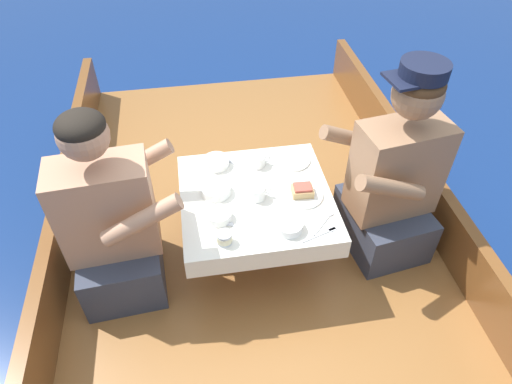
{
  "coord_description": "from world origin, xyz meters",
  "views": [
    {
      "loc": [
        -0.25,
        -1.43,
        2.19
      ],
      "look_at": [
        0.0,
        0.09,
        0.75
      ],
      "focal_mm": 32.0,
      "sensor_mm": 36.0,
      "label": 1
    }
  ],
  "objects_px": {
    "person_port": "(113,225)",
    "tin_can": "(224,238)",
    "person_starboard": "(393,181)",
    "sandwich": "(302,190)",
    "coffee_cup_starboard": "(257,160)",
    "coffee_cup_port": "(258,192)"
  },
  "relations": [
    {
      "from": "person_starboard",
      "to": "sandwich",
      "type": "height_order",
      "value": "person_starboard"
    },
    {
      "from": "person_starboard",
      "to": "tin_can",
      "type": "distance_m",
      "value": 0.86
    },
    {
      "from": "sandwich",
      "to": "person_port",
      "type": "bearing_deg",
      "value": -177.53
    },
    {
      "from": "person_port",
      "to": "sandwich",
      "type": "relative_size",
      "value": 9.55
    },
    {
      "from": "person_port",
      "to": "tin_can",
      "type": "height_order",
      "value": "person_port"
    },
    {
      "from": "sandwich",
      "to": "tin_can",
      "type": "height_order",
      "value": "sandwich"
    },
    {
      "from": "coffee_cup_port",
      "to": "coffee_cup_starboard",
      "type": "distance_m",
      "value": 0.24
    },
    {
      "from": "person_starboard",
      "to": "sandwich",
      "type": "distance_m",
      "value": 0.44
    },
    {
      "from": "person_starboard",
      "to": "sandwich",
      "type": "bearing_deg",
      "value": -8.43
    },
    {
      "from": "coffee_cup_starboard",
      "to": "person_port",
      "type": "bearing_deg",
      "value": -157.35
    },
    {
      "from": "sandwich",
      "to": "coffee_cup_starboard",
      "type": "bearing_deg",
      "value": 123.64
    },
    {
      "from": "person_port",
      "to": "coffee_cup_starboard",
      "type": "height_order",
      "value": "person_port"
    },
    {
      "from": "person_port",
      "to": "person_starboard",
      "type": "relative_size",
      "value": 0.94
    },
    {
      "from": "person_starboard",
      "to": "person_port",
      "type": "bearing_deg",
      "value": -6.72
    },
    {
      "from": "person_port",
      "to": "tin_can",
      "type": "xyz_separation_m",
      "value": [
        0.47,
        -0.19,
        0.04
      ]
    },
    {
      "from": "person_port",
      "to": "coffee_cup_port",
      "type": "relative_size",
      "value": 9.02
    },
    {
      "from": "person_starboard",
      "to": "coffee_cup_starboard",
      "type": "relative_size",
      "value": 9.55
    },
    {
      "from": "sandwich",
      "to": "tin_can",
      "type": "xyz_separation_m",
      "value": [
        -0.39,
        -0.23,
        -0.0
      ]
    },
    {
      "from": "coffee_cup_starboard",
      "to": "tin_can",
      "type": "distance_m",
      "value": 0.53
    },
    {
      "from": "sandwich",
      "to": "coffee_cup_starboard",
      "type": "xyz_separation_m",
      "value": [
        -0.17,
        0.25,
        -0.0
      ]
    },
    {
      "from": "person_starboard",
      "to": "tin_can",
      "type": "height_order",
      "value": "person_starboard"
    },
    {
      "from": "sandwich",
      "to": "coffee_cup_port",
      "type": "height_order",
      "value": "coffee_cup_port"
    }
  ]
}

